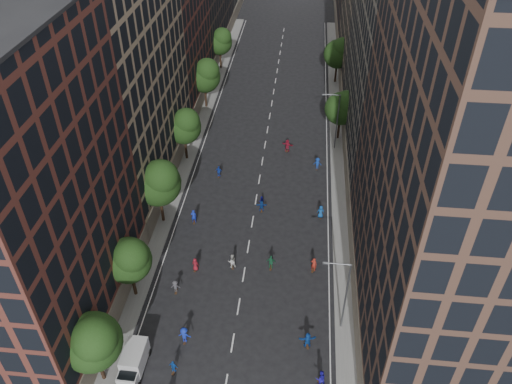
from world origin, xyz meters
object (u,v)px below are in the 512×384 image
streetlamp_near (344,293)px  streetlamp_far (336,119)px  skater_2 (320,379)px  cargo_van (133,362)px

streetlamp_near → streetlamp_far: same height
streetlamp_near → skater_2: streetlamp_near is taller
streetlamp_near → skater_2: size_ratio=4.73×
streetlamp_far → skater_2: (-1.87, -39.57, -4.21)m
streetlamp_far → skater_2: size_ratio=4.73×
streetlamp_far → skater_2: 39.84m
streetlamp_far → cargo_van: streetlamp_far is taller
streetlamp_far → cargo_van: bearing=-115.6°
streetlamp_near → cargo_van: size_ratio=2.08×
cargo_van → skater_2: 17.16m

